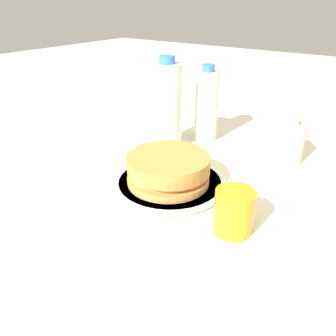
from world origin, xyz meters
The scene contains 7 objects.
ground_plane centered at (0.00, 0.00, 0.00)m, with size 4.00×4.00×0.00m, color beige.
plate centered at (0.00, -0.01, 0.01)m, with size 0.23×0.23×0.01m.
pancake_stack centered at (0.00, -0.01, 0.04)m, with size 0.18×0.18×0.06m.
juice_glass centered at (0.17, -0.07, 0.04)m, with size 0.07×0.07×0.08m.
cream_jug centered at (0.15, 0.25, 0.05)m, with size 0.09×0.09×0.12m.
water_bottle_mid centered at (-0.12, 0.15, 0.11)m, with size 0.08×0.08×0.23m.
water_bottle_far centered at (-0.07, 0.26, 0.10)m, with size 0.06×0.06×0.20m.
Camera 1 is at (0.35, -0.49, 0.36)m, focal length 35.00 mm.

